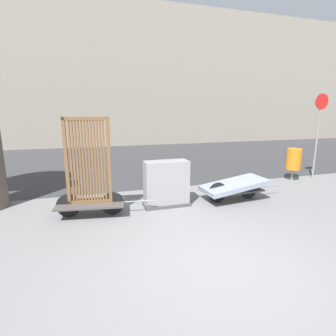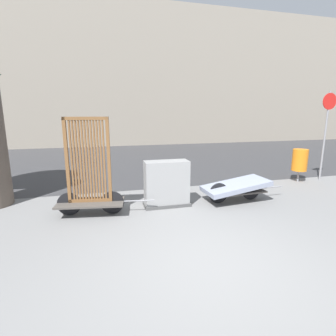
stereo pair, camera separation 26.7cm
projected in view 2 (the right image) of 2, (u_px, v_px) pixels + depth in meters
name	position (u px, v px, depth m)	size (l,w,h in m)	color
ground_plane	(209.00, 264.00, 4.01)	(60.00, 60.00, 0.00)	slate
road_strip	(134.00, 159.00, 12.86)	(56.00, 10.43, 0.01)	#38383A
building_facade	(119.00, 78.00, 18.71)	(48.00, 4.00, 9.22)	#9E9384
bike_cart_with_bedframe	(90.00, 181.00, 5.79)	(2.19, 0.89, 2.18)	#4C4742
bike_cart_with_mattress	(236.00, 187.00, 6.75)	(2.28, 0.91, 0.58)	#4C4742
utility_cabinet	(167.00, 185.00, 6.41)	(1.13, 0.50, 1.13)	#4C4C4C
trash_bin	(300.00, 160.00, 8.60)	(0.48, 0.48, 1.08)	gray
sign_post	(326.00, 125.00, 8.57)	(0.53, 0.06, 2.92)	gray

